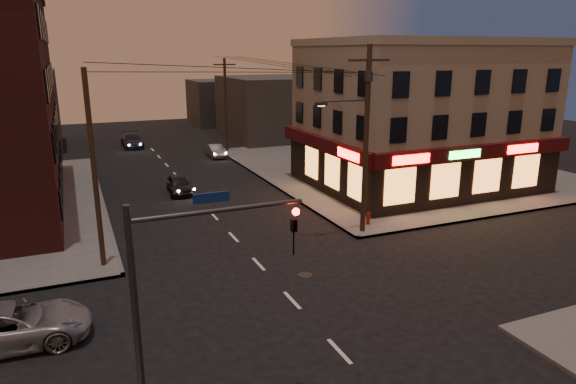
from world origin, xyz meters
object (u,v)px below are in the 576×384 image
sedan_mid (215,151)px  sedan_far (132,140)px  sedan_near (179,184)px  suv_cross (10,326)px  fire_hydrant (368,218)px

sedan_mid → sedan_far: sedan_far is taller
sedan_near → sedan_mid: size_ratio=1.04×
suv_cross → sedan_far: (8.48, 37.61, -0.03)m
sedan_far → fire_hydrant: (9.39, -31.75, -0.16)m
suv_cross → fire_hydrant: size_ratio=7.21×
sedan_near → sedan_far: sedan_far is taller
suv_cross → sedan_near: bearing=-26.4°
sedan_near → sedan_mid: bearing=67.6°
sedan_mid → fire_hydrant: (2.67, -23.22, -0.05)m
fire_hydrant → sedan_mid: bearing=96.6°
sedan_near → fire_hydrant: size_ratio=5.20×
suv_cross → sedan_mid: size_ratio=1.45×
sedan_mid → sedan_near: bearing=-117.5°
sedan_far → fire_hydrant: sedan_far is taller
sedan_mid → sedan_far: bearing=127.5°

